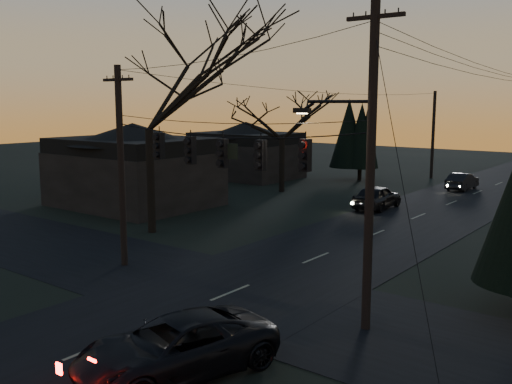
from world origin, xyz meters
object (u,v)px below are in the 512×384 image
Objects in this scene: utility_pole_far_l at (431,178)px; sedan_oncoming_a at (377,197)px; utility_pole_left at (125,265)px; sedan_oncoming_b at (462,182)px; utility_pole_right at (365,329)px; bare_tree_left at (148,86)px; suv_near at (176,347)px.

sedan_oncoming_a is (2.80, -17.18, 0.79)m from utility_pole_far_l.
sedan_oncoming_b is (4.56, 30.65, 0.67)m from utility_pole_left.
utility_pole_left reaches higher than sedan_oncoming_b.
utility_pole_right is 20.75m from sedan_oncoming_a.
utility_pole_far_l is 1.72× the size of sedan_oncoming_a.
utility_pole_left reaches higher than utility_pole_far_l.
sedan_oncoming_a is at bearing 83.09° from sedan_oncoming_b.
utility_pole_left is at bearing -90.00° from utility_pole_far_l.
sedan_oncoming_b is at bearing -49.56° from utility_pole_far_l.
bare_tree_left reaches higher than utility_pole_left.
suv_near reaches higher than sedan_oncoming_b.
utility_pole_far_l is at bearing -48.01° from sedan_oncoming_b.
sedan_oncoming_a is (-8.70, 18.82, 0.79)m from utility_pole_right.
utility_pole_left is 36.00m from utility_pole_far_l.
utility_pole_far_l is at bearing 90.00° from utility_pole_left.
sedan_oncoming_b is at bearing 81.54° from utility_pole_left.
sedan_oncoming_b is at bearing 71.85° from bare_tree_left.
utility_pole_right reaches higher than utility_pole_left.
bare_tree_left is 18.19m from suv_near.
utility_pole_far_l is 17.43m from sedan_oncoming_a.
utility_pole_far_l is at bearing 107.72° from utility_pole_right.
bare_tree_left is at bearing 161.74° from utility_pole_right.
utility_pole_right is 1.87× the size of suv_near.
bare_tree_left is (-15.33, 5.06, 7.79)m from utility_pole_right.
utility_pole_right is 6.29m from suv_near.
utility_pole_right is 1.25× the size of utility_pole_far_l.
suv_near is at bearing 102.54° from sedan_oncoming_a.
utility_pole_right is at bearing 104.31° from sedan_oncoming_b.
utility_pole_left reaches higher than suv_near.
sedan_oncoming_b is (1.76, 11.83, -0.12)m from sedan_oncoming_a.
utility_pole_far_l is 1.50× the size of suv_near.
sedan_oncoming_a is (6.63, 13.76, -7.00)m from bare_tree_left.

